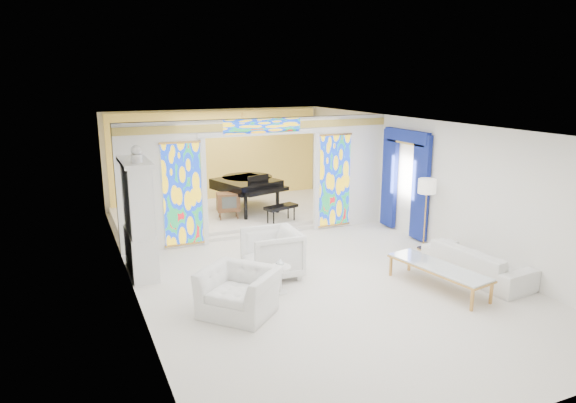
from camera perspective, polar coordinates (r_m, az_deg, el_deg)
name	(u,v)px	position (r m, az deg, el deg)	size (l,w,h in m)	color
floor	(295,260)	(11.51, 0.73, -6.55)	(12.00, 12.00, 0.00)	beige
ceiling	(295,125)	(10.84, 0.78, 8.50)	(7.00, 12.00, 0.02)	white
wall_back	(217,156)	(16.63, -7.92, 4.98)	(7.00, 0.02, 3.00)	white
wall_front	(517,304)	(6.40, 24.14, -10.38)	(7.00, 0.02, 3.00)	white
wall_left	(127,212)	(10.17, -17.48, -1.08)	(0.02, 12.00, 3.00)	white
wall_right	(426,182)	(12.90, 15.04, 2.13)	(0.02, 12.00, 3.00)	white
partition_wall	(262,173)	(12.85, -2.95, 3.23)	(7.00, 0.22, 3.00)	white
stained_glass_left	(182,194)	(12.26, -11.65, 0.77)	(0.90, 0.04, 2.40)	gold
stained_glass_right	(335,181)	(13.67, 5.20, 2.32)	(0.90, 0.04, 2.40)	gold
stained_glass_transom	(263,126)	(12.59, -2.85, 8.38)	(2.00, 0.04, 0.34)	gold
alcove_platform	(237,213)	(15.13, -5.74, -1.28)	(6.80, 3.80, 0.18)	beige
gold_curtain_back	(218,157)	(16.51, -7.80, 4.92)	(6.70, 0.10, 2.90)	#F1CC53
chandelier	(242,129)	(14.66, -5.10, 8.03)	(0.48, 0.48, 0.30)	#BE8A42
blue_drapes	(405,174)	(13.37, 12.86, 2.99)	(0.14, 1.85, 2.65)	navy
china_cabinet	(139,219)	(10.86, -16.25, -1.88)	(0.56, 1.46, 2.72)	silver
armchair_left	(239,292)	(8.96, -5.48, -9.95)	(1.22, 1.07, 0.79)	white
armchair_right	(272,253)	(10.47, -1.80, -5.77)	(1.05, 1.08, 0.99)	silver
sofa	(477,262)	(11.12, 20.23, -6.37)	(2.25, 0.88, 0.66)	white
side_table	(280,276)	(9.74, -0.91, -8.23)	(0.43, 0.43, 0.52)	silver
vase	(280,262)	(9.65, -0.92, -6.76)	(0.16, 0.16, 0.17)	silver
coffee_table	(438,268)	(10.29, 16.38, -7.08)	(1.00, 2.19, 0.47)	silver
floor_lamp	(427,190)	(12.28, 15.17, 1.28)	(0.54, 0.54, 1.69)	#BE8A42
grand_piano	(248,184)	(14.98, -4.45, 1.97)	(2.07, 3.16, 1.14)	black
tv_console	(228,202)	(14.13, -6.66, -0.06)	(0.68, 0.51, 0.71)	brown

